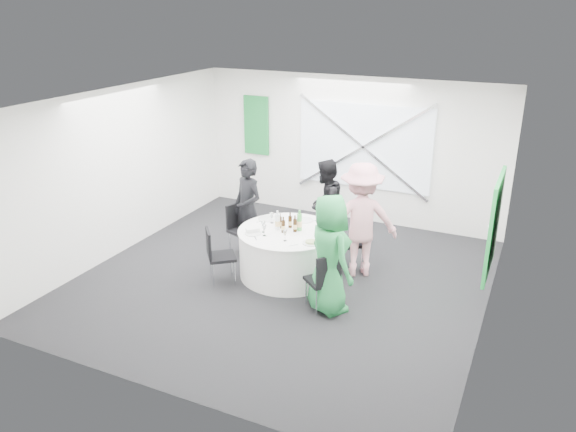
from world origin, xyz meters
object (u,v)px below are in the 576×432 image
at_px(banquet_table, 288,253).
at_px(person_man_back, 325,205).
at_px(chair_back, 322,225).
at_px(chair_back_right, 354,237).
at_px(chair_back_left, 239,225).
at_px(chair_front_left, 216,252).
at_px(person_woman_pink, 361,220).
at_px(person_woman_green, 329,254).
at_px(green_water_bottle, 299,222).
at_px(person_man_back_left, 248,208).
at_px(chair_front_right, 325,278).
at_px(clear_water_bottle, 278,222).

xyz_separation_m(banquet_table, person_man_back, (0.13, 1.23, 0.42)).
bearing_deg(chair_back, chair_back_right, -15.37).
bearing_deg(banquet_table, chair_back_left, 159.55).
relative_size(chair_front_left, person_woman_pink, 0.49).
distance_m(banquet_table, chair_back_right, 1.10).
relative_size(chair_back, person_man_back, 0.56).
distance_m(person_woman_pink, person_woman_green, 1.27).
distance_m(chair_back_right, green_water_bottle, 0.98).
bearing_deg(chair_front_left, chair_back, -70.83).
height_order(chair_back, chair_back_right, chair_back_right).
relative_size(chair_front_left, person_woman_green, 0.52).
distance_m(chair_back_left, person_woman_green, 2.40).
distance_m(person_man_back, person_woman_pink, 1.11).
bearing_deg(chair_back_right, person_woman_green, -33.72).
xyz_separation_m(chair_back, person_woman_pink, (0.81, -0.47, 0.39)).
bearing_deg(chair_front_left, chair_back_right, -90.44).
bearing_deg(person_woman_green, green_water_bottle, -8.05).
bearing_deg(person_man_back_left, chair_back, 51.33).
distance_m(chair_front_left, person_woman_green, 1.87).
bearing_deg(chair_front_left, person_woman_pink, -95.56).
bearing_deg(chair_back_right, person_man_back, -165.67).
distance_m(chair_back_right, person_man_back_left, 1.84).
height_order(chair_back_left, green_water_bottle, green_water_bottle).
distance_m(person_woman_pink, green_water_bottle, 0.95).
xyz_separation_m(chair_back_left, green_water_bottle, (1.27, -0.33, 0.38)).
bearing_deg(person_woman_pink, chair_back_right, -73.08).
height_order(chair_front_left, person_man_back_left, person_man_back_left).
xyz_separation_m(person_man_back_left, person_woman_pink, (1.94, 0.11, 0.07)).
xyz_separation_m(chair_front_right, clear_water_bottle, (-1.09, 0.76, 0.37)).
bearing_deg(chair_back, green_water_bottle, -81.24).
bearing_deg(chair_back, person_woman_pink, -19.44).
distance_m(chair_back, person_man_back, 0.36).
relative_size(chair_front_right, clear_water_bottle, 2.85).
relative_size(person_woman_green, green_water_bottle, 5.17).
distance_m(chair_back_right, person_man_back, 0.95).
relative_size(chair_back, chair_front_right, 1.01).
distance_m(banquet_table, chair_front_left, 1.13).
relative_size(chair_back_right, clear_water_bottle, 2.97).
bearing_deg(green_water_bottle, person_woman_green, -45.22).
xyz_separation_m(chair_back_right, chair_front_left, (-1.72, -1.38, -0.02)).
bearing_deg(person_woman_green, clear_water_bottle, 5.29).
xyz_separation_m(chair_back_left, person_man_back_left, (0.17, 0.01, 0.33)).
bearing_deg(person_woman_green, chair_front_right, 94.03).
height_order(chair_back_left, chair_back_right, chair_back_right).
height_order(chair_back, chair_back_left, chair_back).
relative_size(person_man_back_left, person_woman_pink, 0.92).
xyz_separation_m(banquet_table, green_water_bottle, (0.16, 0.08, 0.51)).
bearing_deg(chair_front_left, person_man_back, -66.54).
relative_size(banquet_table, clear_water_bottle, 5.03).
bearing_deg(chair_front_right, clear_water_bottle, -84.44).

